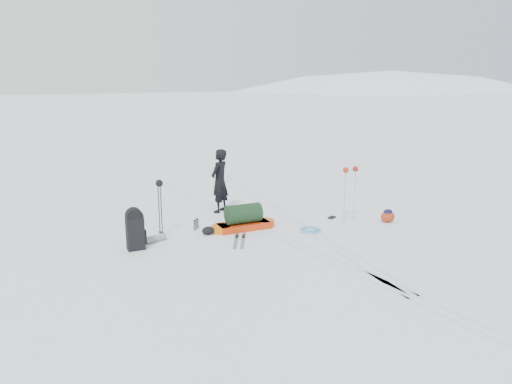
{
  "coord_description": "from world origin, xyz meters",
  "views": [
    {
      "loc": [
        -5.91,
        -10.63,
        3.78
      ],
      "look_at": [
        -0.09,
        -0.06,
        0.95
      ],
      "focal_mm": 35.0,
      "sensor_mm": 36.0,
      "label": 1
    }
  ],
  "objects_px": {
    "skier": "(220,181)",
    "pulk_sled": "(243,220)",
    "expedition_rucksack": "(138,230)",
    "ski_poles_black": "(159,190)"
  },
  "relations": [
    {
      "from": "skier",
      "to": "expedition_rucksack",
      "type": "height_order",
      "value": "skier"
    },
    {
      "from": "expedition_rucksack",
      "to": "ski_poles_black",
      "type": "relative_size",
      "value": 0.71
    },
    {
      "from": "pulk_sled",
      "to": "expedition_rucksack",
      "type": "height_order",
      "value": "expedition_rucksack"
    },
    {
      "from": "pulk_sled",
      "to": "ski_poles_black",
      "type": "xyz_separation_m",
      "value": [
        -2.0,
        0.43,
        0.9
      ]
    },
    {
      "from": "expedition_rucksack",
      "to": "ski_poles_black",
      "type": "distance_m",
      "value": 1.16
    },
    {
      "from": "skier",
      "to": "pulk_sled",
      "type": "relative_size",
      "value": 1.05
    },
    {
      "from": "skier",
      "to": "pulk_sled",
      "type": "distance_m",
      "value": 1.9
    },
    {
      "from": "skier",
      "to": "expedition_rucksack",
      "type": "relative_size",
      "value": 1.8
    },
    {
      "from": "ski_poles_black",
      "to": "expedition_rucksack",
      "type": "bearing_deg",
      "value": -127.52
    },
    {
      "from": "skier",
      "to": "pulk_sled",
      "type": "xyz_separation_m",
      "value": [
        -0.17,
        -1.78,
        -0.65
      ]
    }
  ]
}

